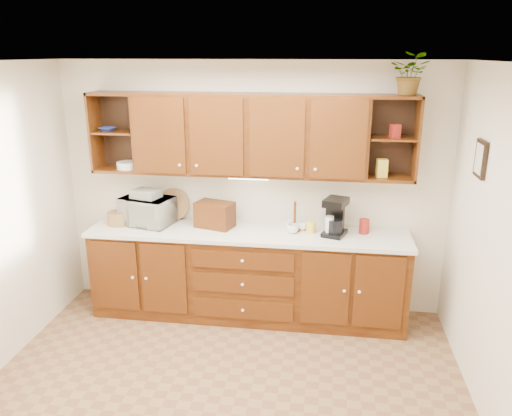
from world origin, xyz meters
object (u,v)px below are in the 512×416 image
(bread_box, at_px, (215,215))
(coffee_maker, at_px, (335,217))
(microwave, at_px, (147,211))
(potted_plant, at_px, (411,74))

(bread_box, xyz_separation_m, coffee_maker, (1.22, -0.05, 0.05))
(microwave, relative_size, coffee_maker, 1.39)
(bread_box, relative_size, potted_plant, 0.99)
(microwave, height_order, potted_plant, potted_plant)
(bread_box, bearing_deg, potted_plant, 17.61)
(microwave, distance_m, potted_plant, 2.91)
(bread_box, bearing_deg, microwave, -162.21)
(microwave, bearing_deg, potted_plant, 15.05)
(potted_plant, bearing_deg, bread_box, -179.23)
(microwave, xyz_separation_m, bread_box, (0.72, 0.01, -0.01))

